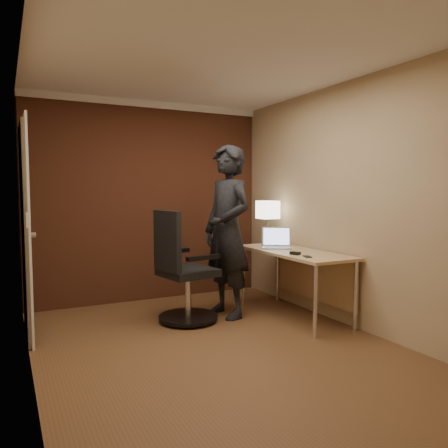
{
  "coord_description": "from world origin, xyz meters",
  "views": [
    {
      "loc": [
        -1.65,
        -3.41,
        1.39
      ],
      "look_at": [
        0.35,
        0.55,
        1.05
      ],
      "focal_mm": 35.0,
      "sensor_mm": 36.0,
      "label": 1
    }
  ],
  "objects": [
    {
      "name": "laptop",
      "position": [
        1.16,
        0.81,
        0.79
      ],
      "size": [
        0.42,
        0.39,
        0.23
      ],
      "color": "silver",
      "rests_on": "desk"
    },
    {
      "name": "mouse",
      "position": [
        1.02,
        0.24,
        0.75
      ],
      "size": [
        0.09,
        0.11,
        0.03
      ],
      "primitive_type": "cube",
      "rotation": [
        0.0,
        0.0,
        0.33
      ],
      "color": "black",
      "rests_on": "desk"
    },
    {
      "name": "room",
      "position": [
        -0.27,
        1.54,
        1.37
      ],
      "size": [
        4.0,
        4.0,
        4.0
      ],
      "color": "brown",
      "rests_on": "ground"
    },
    {
      "name": "person",
      "position": [
        0.54,
        0.84,
        0.94
      ],
      "size": [
        0.57,
        0.76,
        1.89
      ],
      "primitive_type": "imported",
      "rotation": [
        0.0,
        0.0,
        -1.39
      ],
      "color": "black",
      "rests_on": "ground"
    },
    {
      "name": "desk_lamp",
      "position": [
        1.25,
        1.14,
        1.15
      ],
      "size": [
        0.22,
        0.22,
        0.54
      ],
      "color": "silver",
      "rests_on": "desk"
    },
    {
      "name": "office_chair",
      "position": [
        -0.01,
        0.82,
        0.51
      ],
      "size": [
        0.63,
        0.7,
        1.16
      ],
      "color": "black",
      "rests_on": "ground"
    },
    {
      "name": "desk",
      "position": [
        1.25,
        0.49,
        0.6
      ],
      "size": [
        0.6,
        1.5,
        0.73
      ],
      "color": "tan",
      "rests_on": "ground"
    },
    {
      "name": "phone",
      "position": [
        1.03,
        0.06,
        0.73
      ],
      "size": [
        0.1,
        0.13,
        0.01
      ],
      "primitive_type": "cube",
      "rotation": [
        0.0,
        0.0,
        -0.36
      ],
      "color": "black",
      "rests_on": "desk"
    }
  ]
}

